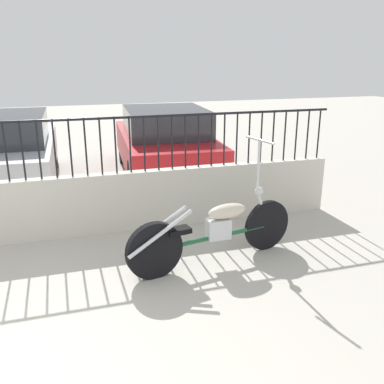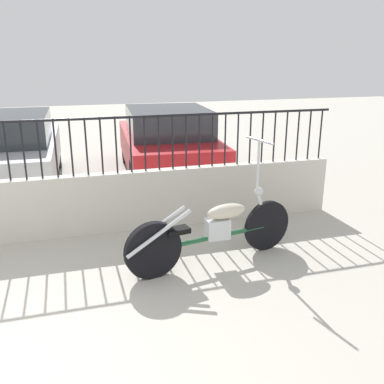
{
  "view_description": "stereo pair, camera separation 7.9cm",
  "coord_description": "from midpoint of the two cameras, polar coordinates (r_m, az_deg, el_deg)",
  "views": [
    {
      "loc": [
        1.0,
        -2.8,
        2.4
      ],
      "look_at": [
        2.57,
        2.3,
        0.7
      ],
      "focal_mm": 40.0,
      "sensor_mm": 36.0,
      "label": 1
    },
    {
      "loc": [
        1.07,
        -2.82,
        2.4
      ],
      "look_at": [
        2.57,
        2.3,
        0.7
      ],
      "focal_mm": 40.0,
      "sensor_mm": 36.0,
      "label": 2
    }
  ],
  "objects": [
    {
      "name": "car_red",
      "position": [
        8.91,
        -3.07,
        6.67
      ],
      "size": [
        1.99,
        4.09,
        1.41
      ],
      "rotation": [
        0.0,
        0.0,
        1.5
      ],
      "color": "black",
      "rests_on": "ground_plane"
    },
    {
      "name": "motorcycle_green",
      "position": [
        5.08,
        2.46,
        -5.29
      ],
      "size": [
        2.22,
        0.69,
        1.47
      ],
      "rotation": [
        0.0,
        0.0,
        0.2
      ],
      "color": "black",
      "rests_on": "ground_plane"
    },
    {
      "name": "car_silver",
      "position": [
        8.76,
        -23.51,
        5.06
      ],
      "size": [
        1.96,
        4.05,
        1.41
      ],
      "rotation": [
        0.0,
        0.0,
        1.55
      ],
      "color": "black",
      "rests_on": "ground_plane"
    }
  ]
}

